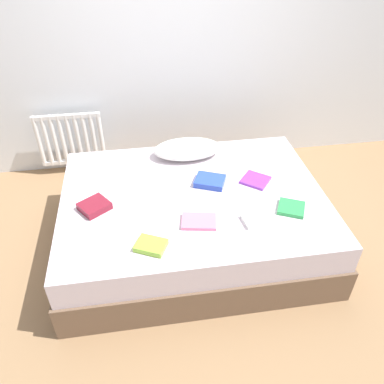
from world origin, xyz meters
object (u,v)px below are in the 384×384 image
(textbook_pink, at_px, (199,221))
(textbook_green, at_px, (291,208))
(textbook_white, at_px, (258,219))
(textbook_purple, at_px, (256,180))
(textbook_lime, at_px, (151,246))
(radiator, at_px, (71,140))
(pillow, at_px, (187,149))
(textbook_maroon, at_px, (94,206))
(textbook_blue, at_px, (210,181))
(bed, at_px, (193,219))

(textbook_pink, distance_m, textbook_green, 0.68)
(textbook_white, distance_m, textbook_purple, 0.47)
(textbook_white, bearing_deg, textbook_lime, -176.88)
(radiator, height_order, pillow, radiator)
(pillow, xyz_separation_m, textbook_maroon, (-0.76, -0.60, -0.04))
(pillow, xyz_separation_m, textbook_pink, (-0.05, -0.86, -0.06))
(textbook_pink, bearing_deg, textbook_green, 14.08)
(radiator, relative_size, textbook_purple, 3.25)
(textbook_green, bearing_deg, textbook_blue, 168.03)
(textbook_blue, xyz_separation_m, textbook_pink, (-0.16, -0.44, -0.01))
(textbook_lime, distance_m, textbook_green, 1.04)
(bed, height_order, textbook_white, textbook_white)
(textbook_lime, height_order, textbook_green, textbook_lime)
(textbook_lime, height_order, textbook_pink, textbook_lime)
(textbook_blue, relative_size, textbook_pink, 0.95)
(pillow, height_order, textbook_white, pillow)
(pillow, bearing_deg, textbook_green, -52.69)
(textbook_pink, bearing_deg, pillow, 97.80)
(textbook_white, height_order, textbook_purple, textbook_white)
(textbook_lime, xyz_separation_m, textbook_blue, (0.50, 0.62, 0.00))
(pillow, relative_size, textbook_blue, 2.55)
(textbook_maroon, xyz_separation_m, textbook_blue, (0.87, 0.18, -0.00))
(bed, bearing_deg, radiator, 130.65)
(bed, height_order, textbook_purple, textbook_purple)
(radiator, relative_size, textbook_lime, 3.41)
(bed, bearing_deg, textbook_blue, 36.40)
(textbook_lime, distance_m, textbook_pink, 0.39)
(textbook_lime, bearing_deg, pillow, 95.95)
(textbook_pink, bearing_deg, bed, 98.92)
(radiator, xyz_separation_m, textbook_green, (1.69, -1.49, 0.14))
(textbook_pink, bearing_deg, textbook_purple, 49.26)
(textbook_blue, bearing_deg, textbook_green, -14.67)
(radiator, relative_size, pillow, 1.12)
(radiator, relative_size, textbook_pink, 2.72)
(textbook_white, relative_size, textbook_blue, 0.91)
(textbook_maroon, xyz_separation_m, textbook_white, (1.11, -0.30, -0.01))
(radiator, bearing_deg, textbook_white, -47.78)
(textbook_blue, bearing_deg, bed, -120.47)
(textbook_lime, bearing_deg, textbook_pink, 54.68)
(textbook_white, relative_size, textbook_purple, 1.04)
(textbook_pink, bearing_deg, textbook_blue, 80.60)
(textbook_blue, bearing_deg, textbook_maroon, -145.38)
(textbook_maroon, relative_size, textbook_purple, 0.98)
(bed, bearing_deg, textbook_maroon, -174.74)
(textbook_maroon, bearing_deg, textbook_purple, -28.02)
(textbook_purple, relative_size, textbook_green, 1.08)
(textbook_lime, relative_size, textbook_maroon, 0.97)
(radiator, distance_m, textbook_pink, 1.84)
(textbook_blue, distance_m, textbook_pink, 0.47)
(pillow, relative_size, textbook_maroon, 2.96)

